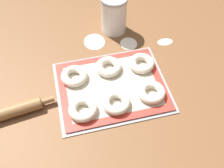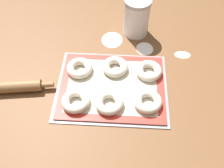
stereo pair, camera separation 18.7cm
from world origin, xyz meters
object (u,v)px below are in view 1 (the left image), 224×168
Objects in this scene: baking_tray at (112,87)px; bagel_front_left at (83,109)px; bagel_back_right at (142,63)px; flour_canister at (114,14)px; bagel_back_left at (74,76)px; bagel_back_center at (109,67)px; bagel_front_center at (116,103)px; bagel_front_right at (152,92)px.

bagel_front_left is (-0.13, -0.09, 0.02)m from baking_tray.
bagel_front_left reaches higher than baking_tray.
bagel_back_right is 0.28m from flour_canister.
bagel_back_center is (0.15, 0.02, 0.00)m from bagel_back_left.
bagel_front_left and bagel_back_right have the same top height.
bagel_front_center is at bearing -102.80° from flour_canister.
bagel_front_center is (0.13, 0.00, 0.00)m from bagel_front_left.
bagel_front_left is at bearing -146.02° from baking_tray.
flour_canister is at bearing 101.76° from bagel_back_right.
bagel_back_left is at bearing -130.95° from flour_canister.
bagel_back_left is at bearing 151.61° from bagel_front_right.
bagel_front_center is (-0.01, -0.09, 0.02)m from baking_tray.
bagel_back_center is 1.00× the size of bagel_back_right.
flour_canister is at bearing 49.05° from bagel_back_left.
bagel_back_right is (0.01, 0.15, 0.00)m from bagel_front_right.
flour_canister is at bearing 62.52° from bagel_front_left.
bagel_front_left is 1.00× the size of bagel_front_center.
bagel_back_left is at bearing 92.52° from bagel_front_left.
bagel_front_right and bagel_back_center have the same top height.
flour_canister reaches higher than bagel_front_left.
bagel_back_center is (0.01, 0.18, 0.00)m from bagel_front_center.
flour_canister reaches higher than bagel_front_center.
bagel_front_center is 1.00× the size of bagel_front_right.
baking_tray is at bearing 33.98° from bagel_front_left.
bagel_back_center and bagel_back_right have the same top height.
bagel_back_left is (-0.28, 0.15, 0.00)m from bagel_front_right.
bagel_front_center is at bearing -94.18° from bagel_back_center.
bagel_front_left is 1.00× the size of bagel_back_right.
bagel_front_right is at bearing 2.93° from bagel_front_left.
bagel_front_center and bagel_back_left have the same top height.
bagel_front_left is at bearing -177.07° from bagel_front_right.
bagel_front_left is 0.17m from bagel_back_left.
bagel_front_left is 1.00× the size of bagel_back_center.
bagel_back_left is 1.00× the size of bagel_back_center.
bagel_back_right is at bearing 0.36° from bagel_back_left.
baking_tray is at bearing -105.07° from flour_canister.
bagel_back_right reaches higher than baking_tray.
flour_canister is (0.23, 0.27, 0.07)m from bagel_back_left.
baking_tray is 0.37m from flour_canister.
baking_tray is 4.07× the size of bagel_front_left.
bagel_back_center reaches higher than baking_tray.
baking_tray is at bearing -28.37° from bagel_back_left.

